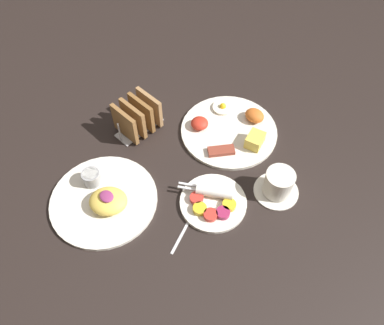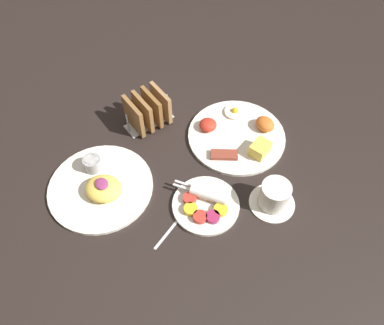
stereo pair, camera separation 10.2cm
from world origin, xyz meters
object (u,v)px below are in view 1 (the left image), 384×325
object	(u,v)px
plate_breakfast	(231,129)
plate_condiments	(213,201)
toast_rack	(138,117)
coffee_cup	(278,184)
plate_foreground	(104,198)

from	to	relation	value
plate_breakfast	plate_condiments	xyz separation A→B (m)	(0.13, -0.22, 0.00)
plate_condiments	toast_rack	xyz separation A→B (m)	(-0.34, 0.04, 0.04)
toast_rack	coffee_cup	bearing A→B (deg)	13.62
plate_foreground	coffee_cup	world-z (taller)	coffee_cup
plate_breakfast	plate_condiments	bearing A→B (deg)	-59.52
plate_breakfast	coffee_cup	size ratio (longest dim) A/B	2.40
plate_breakfast	plate_foreground	world-z (taller)	plate_foreground
toast_rack	plate_condiments	bearing A→B (deg)	-6.64
plate_condiments	toast_rack	world-z (taller)	toast_rack
plate_foreground	plate_breakfast	bearing A→B (deg)	79.30
plate_condiments	plate_foreground	distance (m)	0.28
plate_condiments	toast_rack	distance (m)	0.34
plate_condiments	coffee_cup	xyz separation A→B (m)	(0.10, 0.14, 0.02)
plate_foreground	toast_rack	bearing A→B (deg)	119.16
plate_breakfast	coffee_cup	xyz separation A→B (m)	(0.23, -0.08, 0.03)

